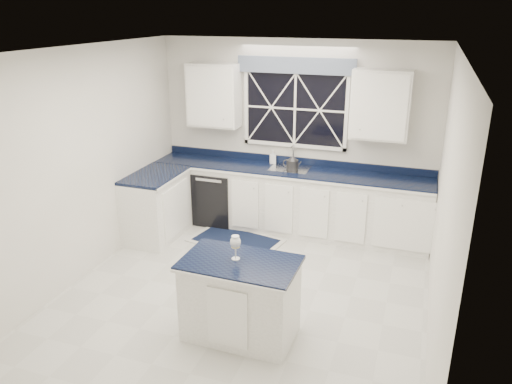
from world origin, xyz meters
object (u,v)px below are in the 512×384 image
at_px(soap_bottle, 273,157).
at_px(kettle, 292,163).
at_px(wine_glass, 235,243).
at_px(dishwasher, 218,195).
at_px(faucet, 293,155).
at_px(island, 240,298).

bearing_deg(soap_bottle, kettle, -29.03).
height_order(kettle, wine_glass, kettle).
height_order(dishwasher, faucet, faucet).
bearing_deg(wine_glass, faucet, 93.66).
bearing_deg(soap_bottle, faucet, -1.64).
bearing_deg(faucet, island, -85.30).
bearing_deg(soap_bottle, island, -79.18).
bearing_deg(kettle, wine_glass, -81.83).
relative_size(wine_glass, soap_bottle, 1.25).
distance_m(kettle, soap_bottle, 0.40).
bearing_deg(island, faucet, 96.03).
height_order(dishwasher, kettle, kettle).
xyz_separation_m(kettle, soap_bottle, (-0.35, 0.19, 0.01)).
bearing_deg(island, dishwasher, 118.57).
height_order(island, kettle, kettle).
bearing_deg(dishwasher, kettle, 0.53).
bearing_deg(wine_glass, soap_bottle, 99.87).
distance_m(faucet, wine_glass, 2.76).
distance_m(kettle, wine_glass, 2.57).
bearing_deg(kettle, soap_bottle, 156.18).
height_order(faucet, wine_glass, faucet).
distance_m(dishwasher, kettle, 1.30).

